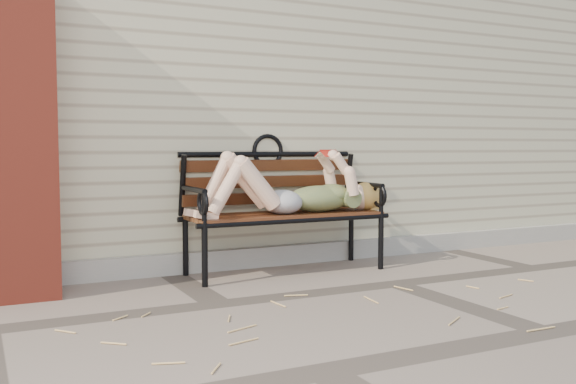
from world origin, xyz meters
TOP-DOWN VIEW (x-y plane):
  - ground at (0.00, 0.00)m, footprint 80.00×80.00m
  - house_wall at (0.00, 3.00)m, footprint 8.00×4.00m
  - foundation_strip at (0.00, 0.97)m, footprint 8.00×0.10m
  - brick_pillar at (-2.30, 0.75)m, footprint 0.50×0.50m
  - garden_bench at (-0.48, 0.78)m, footprint 1.56×0.62m
  - reading_woman at (-0.47, 0.66)m, footprint 1.47×0.33m
  - straw_scatter at (-0.89, -0.59)m, footprint 2.92×1.64m

SIDE VIEW (x-z plane):
  - ground at x=0.00m, z-range 0.00..0.00m
  - straw_scatter at x=-0.89m, z-range 0.00..0.01m
  - foundation_strip at x=0.00m, z-range 0.00..0.15m
  - garden_bench at x=-0.48m, z-range 0.06..1.07m
  - reading_woman at x=-0.47m, z-range 0.37..0.83m
  - brick_pillar at x=-2.30m, z-range 0.00..2.00m
  - house_wall at x=0.00m, z-range 0.00..3.00m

